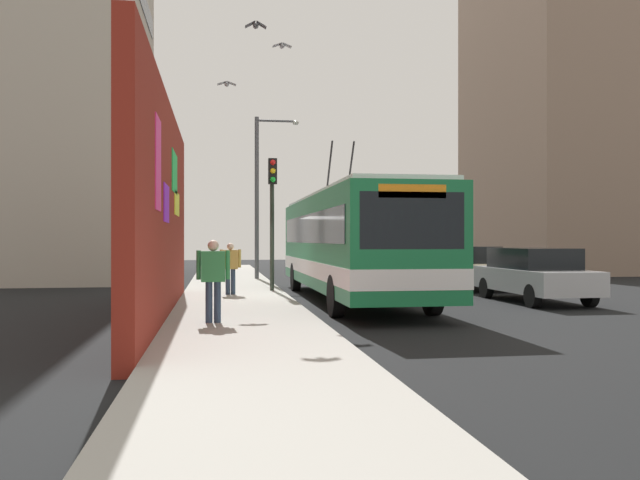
{
  "coord_description": "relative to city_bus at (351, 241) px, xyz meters",
  "views": [
    {
      "loc": [
        -19.75,
        2.14,
        1.82
      ],
      "look_at": [
        0.22,
        -1.02,
        1.82
      ],
      "focal_mm": 36.54,
      "sensor_mm": 36.0,
      "label": 1
    }
  ],
  "objects": [
    {
      "name": "graffiti_wall",
      "position": [
        -3.92,
        5.15,
        0.7
      ],
      "size": [
        12.7,
        0.32,
        4.94
      ],
      "color": "maroon",
      "rests_on": "ground_plane"
    },
    {
      "name": "city_bus",
      "position": [
        0.0,
        0.0,
        0.0
      ],
      "size": [
        12.46,
        2.65,
        4.97
      ],
      "color": "#19723F",
      "rests_on": "ground_plane"
    },
    {
      "name": "sidewalk_slab",
      "position": [
        0.73,
        3.4,
        -1.7
      ],
      "size": [
        48.0,
        3.2,
        0.15
      ],
      "primitive_type": "cube",
      "color": "#9E9B93",
      "rests_on": "ground_plane"
    },
    {
      "name": "building_far_right",
      "position": [
        16.15,
        -15.2,
        8.33
      ],
      "size": [
        11.72,
        6.85,
        20.22
      ],
      "color": "gray",
      "rests_on": "ground_plane"
    },
    {
      "name": "pedestrian_near_wall",
      "position": [
        -5.73,
        4.02,
        -0.65
      ],
      "size": [
        0.22,
        0.67,
        1.67
      ],
      "color": "#2D3F59",
      "rests_on": "sidewalk_slab"
    },
    {
      "name": "traffic_light",
      "position": [
        2.36,
        2.15,
        1.3
      ],
      "size": [
        0.49,
        0.28,
        4.37
      ],
      "color": "#2D382D",
      "rests_on": "sidewalk_slab"
    },
    {
      "name": "pedestrian_midblock",
      "position": [
        1.04,
        3.54,
        -0.71
      ],
      "size": [
        0.22,
        0.64,
        1.57
      ],
      "color": "#2D3F59",
      "rests_on": "sidewalk_slab"
    },
    {
      "name": "parked_car_black",
      "position": [
        10.13,
        -5.2,
        -0.94
      ],
      "size": [
        4.27,
        1.93,
        1.58
      ],
      "color": "black",
      "rests_on": "ground_plane"
    },
    {
      "name": "flying_pigeons",
      "position": [
        -1.74,
        2.55,
        5.94
      ],
      "size": [
        5.29,
        2.75,
        3.48
      ],
      "color": "gray"
    },
    {
      "name": "parked_car_champagne",
      "position": [
        4.01,
        -5.2,
        -0.94
      ],
      "size": [
        4.69,
        1.92,
        1.58
      ],
      "color": "#C6B793",
      "rests_on": "ground_plane"
    },
    {
      "name": "ground_plane",
      "position": [
        0.73,
        1.8,
        -1.78
      ],
      "size": [
        80.0,
        80.0,
        0.0
      ],
      "primitive_type": "plane",
      "color": "black"
    },
    {
      "name": "building_far_left",
      "position": [
        13.82,
        11.0,
        9.21
      ],
      "size": [
        13.86,
        6.69,
        21.96
      ],
      "color": "#B2A899",
      "rests_on": "ground_plane"
    },
    {
      "name": "parked_car_silver",
      "position": [
        -1.23,
        -5.2,
        -0.94
      ],
      "size": [
        4.59,
        1.87,
        1.58
      ],
      "color": "#B7B7BC",
      "rests_on": "ground_plane"
    },
    {
      "name": "street_lamp",
      "position": [
        9.21,
        2.04,
        2.39
      ],
      "size": [
        0.44,
        1.92,
        7.0
      ],
      "color": "#4C4C51",
      "rests_on": "sidewalk_slab"
    }
  ]
}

